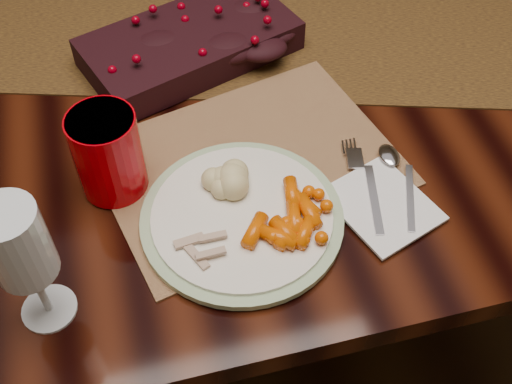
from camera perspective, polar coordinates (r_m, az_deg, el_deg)
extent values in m
plane|color=black|center=(1.65, -2.14, -9.70)|extent=(5.00, 5.00, 0.00)
cube|color=black|center=(1.34, -2.60, -1.80)|extent=(1.80, 1.00, 0.75)
cube|color=#472911|center=(1.15, -1.96, 14.26)|extent=(1.79, 0.86, 0.00)
cube|color=brown|center=(0.92, -0.65, 2.54)|extent=(0.46, 0.38, 0.00)
cylinder|color=white|center=(0.85, -1.26, -2.27)|extent=(0.34, 0.34, 0.01)
cube|color=white|center=(0.88, 11.15, -1.13)|extent=(0.16, 0.17, 0.00)
cylinder|color=#AF0008|center=(0.87, -13.02, 3.36)|extent=(0.09, 0.09, 0.12)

